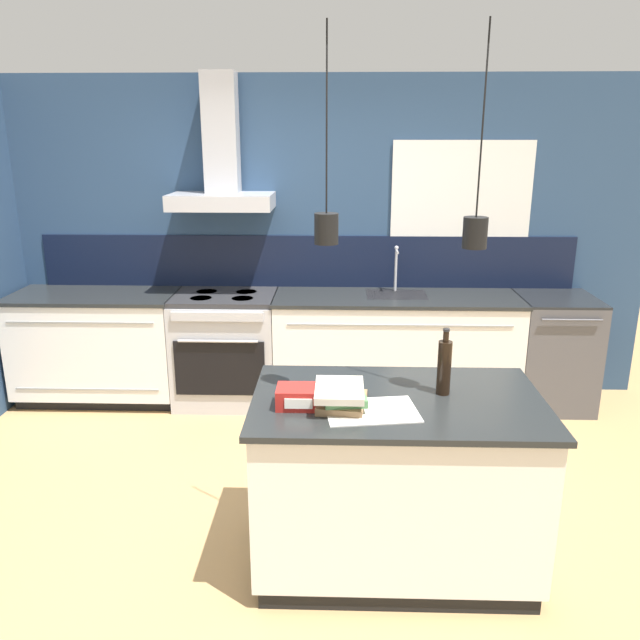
% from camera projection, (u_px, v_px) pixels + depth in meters
% --- Properties ---
extents(ground_plane, '(16.00, 16.00, 0.00)m').
position_uv_depth(ground_plane, '(290.00, 519.00, 3.61)').
color(ground_plane, tan).
rests_on(ground_plane, ground).
extents(wall_back, '(5.60, 2.43, 2.60)m').
position_uv_depth(wall_back, '(303.00, 234.00, 5.14)').
color(wall_back, navy).
rests_on(wall_back, ground_plane).
extents(counter_run_left, '(1.32, 0.64, 0.91)m').
position_uv_depth(counter_run_left, '(99.00, 346.00, 5.15)').
color(counter_run_left, black).
rests_on(counter_run_left, ground_plane).
extents(counter_run_sink, '(1.96, 0.64, 1.28)m').
position_uv_depth(counter_run_sink, '(395.00, 349.00, 5.08)').
color(counter_run_sink, black).
rests_on(counter_run_sink, ground_plane).
extents(oven_range, '(0.82, 0.66, 0.91)m').
position_uv_depth(oven_range, '(226.00, 349.00, 5.11)').
color(oven_range, '#B5B5BA').
rests_on(oven_range, ground_plane).
extents(dishwasher, '(0.60, 0.65, 0.91)m').
position_uv_depth(dishwasher, '(552.00, 352.00, 5.04)').
color(dishwasher, '#4C4C51').
rests_on(dishwasher, ground_plane).
extents(kitchen_island, '(1.41, 0.86, 0.91)m').
position_uv_depth(kitchen_island, '(395.00, 480.00, 3.15)').
color(kitchen_island, black).
rests_on(kitchen_island, ground_plane).
extents(bottle_on_island, '(0.07, 0.07, 0.34)m').
position_uv_depth(bottle_on_island, '(444.00, 366.00, 3.04)').
color(bottle_on_island, black).
rests_on(bottle_on_island, kitchen_island).
extents(book_stack, '(0.25, 0.31, 0.11)m').
position_uv_depth(book_stack, '(342.00, 396.00, 2.91)').
color(book_stack, olive).
rests_on(book_stack, kitchen_island).
extents(red_supply_box, '(0.21, 0.16, 0.10)m').
position_uv_depth(red_supply_box, '(300.00, 397.00, 2.92)').
color(red_supply_box, red).
rests_on(red_supply_box, kitchen_island).
extents(paper_pile, '(0.46, 0.35, 0.01)m').
position_uv_depth(paper_pile, '(371.00, 411.00, 2.88)').
color(paper_pile, silver).
rests_on(paper_pile, kitchen_island).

